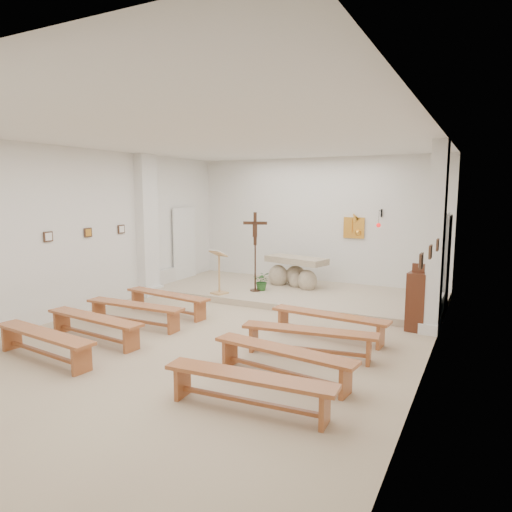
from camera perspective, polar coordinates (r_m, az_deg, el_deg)
The scene contains 31 objects.
ground at distance 8.45m, azimuth -4.29°, elevation -9.85°, with size 7.00×10.00×0.00m, color #C1AE8B.
wall_left at distance 10.34m, azimuth -21.16°, elevation 2.83°, with size 0.02×10.00×3.50m, color white.
wall_right at distance 6.94m, azimuth 20.97°, elevation 0.53°, with size 0.02×10.00×3.50m, color white.
wall_back at distance 12.60m, azimuth 7.56°, elevation 4.15°, with size 7.00×0.02×3.50m, color white.
ceiling at distance 8.09m, azimuth -4.55°, elevation 14.39°, with size 7.00×10.00×0.02m, color silver.
sanctuary_platform at distance 11.46m, azimuth 4.89°, elevation -4.67°, with size 6.98×3.00×0.15m, color tan.
pilaster_left at distance 11.68m, azimuth -13.44°, elevation 3.70°, with size 0.26×0.55×3.50m, color white.
pilaster_right at distance 8.93m, azimuth 21.62°, elevation 2.06°, with size 0.26×0.55×3.50m, color white.
gold_wall_relief at distance 12.26m, azimuth 12.14°, elevation 3.47°, with size 0.55×0.04×0.55m, color gold.
sanctuary_lamp at distance 11.84m, azimuth 15.12°, elevation 3.98°, with size 0.11×0.36×0.44m.
station_frame_left_front at distance 9.82m, azimuth -24.55°, elevation 2.22°, with size 0.03×0.20×0.20m, color #462D1E.
station_frame_left_mid at distance 10.46m, azimuth -20.26°, elevation 2.77°, with size 0.03×0.20×0.20m, color #462D1E.
station_frame_left_rear at distance 11.16m, azimuth -16.49°, elevation 3.24°, with size 0.03×0.20×0.20m, color #462D1E.
station_frame_right_front at distance 6.16m, azimuth 19.95°, elevation -0.60°, with size 0.03×0.20×0.20m, color #462D1E.
station_frame_right_mid at distance 7.14m, azimuth 20.97°, elevation 0.48°, with size 0.03×0.20×0.20m, color #462D1E.
station_frame_right_rear at distance 8.13m, azimuth 21.75°, elevation 1.31°, with size 0.03×0.20×0.20m, color #462D1E.
radiator_left at distance 12.45m, azimuth -11.33°, elevation -2.85°, with size 0.10×0.85×0.52m, color silver.
radiator_right at distance 9.86m, azimuth 21.93°, elevation -6.17°, with size 0.10×0.85×0.52m, color silver.
altar at distance 11.89m, azimuth 4.94°, elevation -2.24°, with size 1.74×1.03×0.84m.
lectern at distance 10.97m, azimuth -4.68°, elevation -2.00°, with size 0.45×0.41×1.08m.
crucifix_stand at distance 11.16m, azimuth -0.11°, elevation 1.27°, with size 0.57×0.26×1.95m.
potted_plant at distance 11.36m, azimuth 0.79°, elevation -3.15°, with size 0.42×0.37×0.47m, color #285A24.
donation_pedestal at distance 9.05m, azimuth 19.46°, elevation -5.37°, with size 0.37×0.37×1.28m.
bench_left_front at distance 9.92m, azimuth -11.05°, elevation -5.23°, with size 2.17×0.61×0.45m.
bench_right_front at distance 8.26m, azimuth 9.13°, elevation -7.90°, with size 2.17×0.53×0.45m.
bench_left_second at distance 9.17m, azimuth -14.97°, elevation -6.46°, with size 2.15×0.38×0.45m.
bench_right_second at distance 7.34m, azimuth 6.64°, elevation -9.89°, with size 2.17×0.64×0.45m.
bench_left_third at distance 8.48m, azimuth -19.58°, elevation -7.85°, with size 2.17×0.55×0.45m.
bench_right_third at distance 6.45m, azimuth 3.42°, elevation -12.41°, with size 2.17×0.60×0.45m.
bench_left_fourth at distance 7.85m, azimuth -25.01°, elevation -9.41°, with size 2.17×0.58×0.45m.
bench_right_fourth at distance 5.61m, azimuth -0.90°, elevation -15.65°, with size 2.16×0.48×0.45m.
Camera 1 is at (4.21, -6.85, 2.60)m, focal length 32.00 mm.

